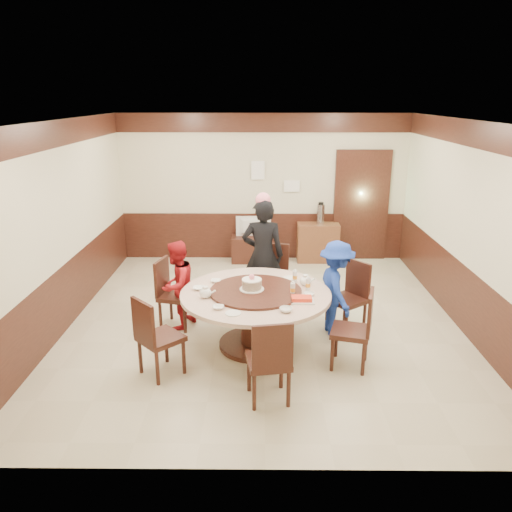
{
  "coord_description": "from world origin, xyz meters",
  "views": [
    {
      "loc": [
        -0.05,
        -6.56,
        3.11
      ],
      "look_at": [
        -0.11,
        -0.34,
        1.1
      ],
      "focal_mm": 35.0,
      "sensor_mm": 36.0,
      "label": 1
    }
  ],
  "objects_px": {
    "person_standing": "(263,256)",
    "birthday_cake": "(252,284)",
    "side_cabinet": "(318,242)",
    "person_red": "(177,285)",
    "shrimp_platter": "(302,299)",
    "tv_stand": "(254,249)",
    "television": "(254,227)",
    "banquet_table": "(256,308)",
    "thermos": "(321,214)",
    "person_blue": "(336,288)"
  },
  "relations": [
    {
      "from": "person_standing",
      "to": "birthday_cake",
      "type": "relative_size",
      "value": 5.54
    },
    {
      "from": "side_cabinet",
      "to": "person_standing",
      "type": "bearing_deg",
      "value": -114.91
    },
    {
      "from": "person_red",
      "to": "shrimp_platter",
      "type": "bearing_deg",
      "value": 86.15
    },
    {
      "from": "person_standing",
      "to": "birthday_cake",
      "type": "height_order",
      "value": "person_standing"
    },
    {
      "from": "person_red",
      "to": "shrimp_platter",
      "type": "height_order",
      "value": "person_red"
    },
    {
      "from": "person_red",
      "to": "birthday_cake",
      "type": "bearing_deg",
      "value": 85.92
    },
    {
      "from": "tv_stand",
      "to": "television",
      "type": "bearing_deg",
      "value": 0.0
    },
    {
      "from": "shrimp_platter",
      "to": "banquet_table",
      "type": "bearing_deg",
      "value": 152.2
    },
    {
      "from": "shrimp_platter",
      "to": "tv_stand",
      "type": "height_order",
      "value": "shrimp_platter"
    },
    {
      "from": "tv_stand",
      "to": "thermos",
      "type": "xyz_separation_m",
      "value": [
        1.28,
        0.03,
        0.69
      ]
    },
    {
      "from": "person_blue",
      "to": "tv_stand",
      "type": "relative_size",
      "value": 1.53
    },
    {
      "from": "person_standing",
      "to": "television",
      "type": "relative_size",
      "value": 2.51
    },
    {
      "from": "person_red",
      "to": "side_cabinet",
      "type": "distance_m",
      "value": 3.73
    },
    {
      "from": "banquet_table",
      "to": "person_red",
      "type": "bearing_deg",
      "value": 152.48
    },
    {
      "from": "birthday_cake",
      "to": "banquet_table",
      "type": "bearing_deg",
      "value": -20.33
    },
    {
      "from": "tv_stand",
      "to": "thermos",
      "type": "relative_size",
      "value": 2.24
    },
    {
      "from": "banquet_table",
      "to": "person_standing",
      "type": "distance_m",
      "value": 1.24
    },
    {
      "from": "person_red",
      "to": "thermos",
      "type": "relative_size",
      "value": 3.27
    },
    {
      "from": "thermos",
      "to": "shrimp_platter",
      "type": "bearing_deg",
      "value": -99.74
    },
    {
      "from": "banquet_table",
      "to": "side_cabinet",
      "type": "distance_m",
      "value": 3.72
    },
    {
      "from": "person_blue",
      "to": "side_cabinet",
      "type": "height_order",
      "value": "person_blue"
    },
    {
      "from": "person_red",
      "to": "television",
      "type": "relative_size",
      "value": 1.84
    },
    {
      "from": "banquet_table",
      "to": "person_standing",
      "type": "bearing_deg",
      "value": 85.5
    },
    {
      "from": "birthday_cake",
      "to": "side_cabinet",
      "type": "bearing_deg",
      "value": 70.75
    },
    {
      "from": "tv_stand",
      "to": "person_red",
      "type": "bearing_deg",
      "value": -109.06
    },
    {
      "from": "person_standing",
      "to": "person_blue",
      "type": "distance_m",
      "value": 1.28
    },
    {
      "from": "person_standing",
      "to": "birthday_cake",
      "type": "bearing_deg",
      "value": 84.77
    },
    {
      "from": "banquet_table",
      "to": "person_red",
      "type": "distance_m",
      "value": 1.23
    },
    {
      "from": "television",
      "to": "side_cabinet",
      "type": "bearing_deg",
      "value": 177.83
    },
    {
      "from": "side_cabinet",
      "to": "thermos",
      "type": "distance_m",
      "value": 0.57
    },
    {
      "from": "person_blue",
      "to": "television",
      "type": "bearing_deg",
      "value": 10.54
    },
    {
      "from": "person_red",
      "to": "thermos",
      "type": "xyz_separation_m",
      "value": [
        2.3,
        2.96,
        0.32
      ]
    },
    {
      "from": "person_standing",
      "to": "banquet_table",
      "type": "bearing_deg",
      "value": 87.22
    },
    {
      "from": "tv_stand",
      "to": "television",
      "type": "relative_size",
      "value": 1.26
    },
    {
      "from": "shrimp_platter",
      "to": "thermos",
      "type": "xyz_separation_m",
      "value": [
        0.65,
        3.82,
        0.16
      ]
    },
    {
      "from": "thermos",
      "to": "banquet_table",
      "type": "bearing_deg",
      "value": -108.93
    },
    {
      "from": "person_blue",
      "to": "thermos",
      "type": "height_order",
      "value": "person_blue"
    },
    {
      "from": "person_blue",
      "to": "tv_stand",
      "type": "height_order",
      "value": "person_blue"
    },
    {
      "from": "thermos",
      "to": "person_red",
      "type": "bearing_deg",
      "value": -127.81
    },
    {
      "from": "person_standing",
      "to": "birthday_cake",
      "type": "distance_m",
      "value": 1.19
    },
    {
      "from": "tv_stand",
      "to": "thermos",
      "type": "distance_m",
      "value": 1.46
    },
    {
      "from": "side_cabinet",
      "to": "person_blue",
      "type": "bearing_deg",
      "value": -91.88
    },
    {
      "from": "banquet_table",
      "to": "person_red",
      "type": "height_order",
      "value": "person_red"
    },
    {
      "from": "person_standing",
      "to": "shrimp_platter",
      "type": "bearing_deg",
      "value": 108.88
    },
    {
      "from": "tv_stand",
      "to": "side_cabinet",
      "type": "relative_size",
      "value": 1.06
    },
    {
      "from": "person_red",
      "to": "tv_stand",
      "type": "height_order",
      "value": "person_red"
    },
    {
      "from": "banquet_table",
      "to": "television",
      "type": "height_order",
      "value": "television"
    },
    {
      "from": "person_blue",
      "to": "birthday_cake",
      "type": "xyz_separation_m",
      "value": [
        -1.12,
        -0.38,
        0.2
      ]
    },
    {
      "from": "tv_stand",
      "to": "person_blue",
      "type": "bearing_deg",
      "value": -69.63
    },
    {
      "from": "person_blue",
      "to": "birthday_cake",
      "type": "relative_size",
      "value": 4.22
    }
  ]
}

